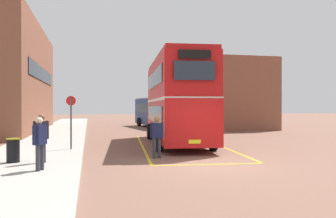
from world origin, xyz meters
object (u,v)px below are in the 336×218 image
Objects in this scene: single_deck_bus at (158,111)px; pedestrian_waiting_far at (40,140)px; bus_stop_sign at (71,117)px; double_decker_bus at (177,99)px; pedestrian_boarding at (157,134)px; pedestrian_waiting_near at (41,135)px; litter_bin at (13,150)px.

single_deck_bus reaches higher than pedestrian_waiting_far.
double_decker_bus is at bearing 22.01° from bus_stop_sign.
bus_stop_sign reaches higher than pedestrian_boarding.
pedestrian_waiting_far reaches higher than pedestrian_boarding.
pedestrian_waiting_near reaches higher than pedestrian_waiting_far.
litter_bin is 0.35× the size of bus_stop_sign.
bus_stop_sign is at bearing 78.06° from pedestrian_waiting_near.
pedestrian_waiting_near reaches higher than pedestrian_boarding.
pedestrian_waiting_near is 0.69× the size of bus_stop_sign.
single_deck_bus is 23.14m from litter_bin.
litter_bin is at bearing 159.60° from pedestrian_waiting_near.
pedestrian_waiting_far is at bearing -84.11° from pedestrian_waiting_near.
pedestrian_boarding reaches higher than litter_bin.
pedestrian_boarding is 1.99× the size of litter_bin.
pedestrian_waiting_far is at bearing -97.07° from bus_stop_sign.
pedestrian_waiting_near is 1.49m from pedestrian_waiting_far.
single_deck_bus is 5.36× the size of pedestrian_waiting_far.
pedestrian_waiting_near is at bearing -136.37° from double_decker_bus.
single_deck_bus is 5.21× the size of pedestrian_boarding.
pedestrian_boarding is (-4.10, -20.39, -0.67)m from single_deck_bus.
double_decker_bus is 6.10m from bus_stop_sign.
single_deck_bus is at bearing 68.64° from pedestrian_waiting_near.
single_deck_bus reaches higher than pedestrian_waiting_near.
single_deck_bus is 3.59× the size of bus_stop_sign.
pedestrian_boarding is 5.34m from litter_bin.
bus_stop_sign is at bearing 82.93° from pedestrian_waiting_far.
double_decker_bus reaches higher than litter_bin.
pedestrian_boarding is 0.69× the size of bus_stop_sign.
pedestrian_boarding is at bearing 31.84° from pedestrian_waiting_far.
double_decker_bus is 4.15× the size of bus_stop_sign.
double_decker_bus is 9.55m from litter_bin.
double_decker_bus is 8.96m from pedestrian_waiting_near.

